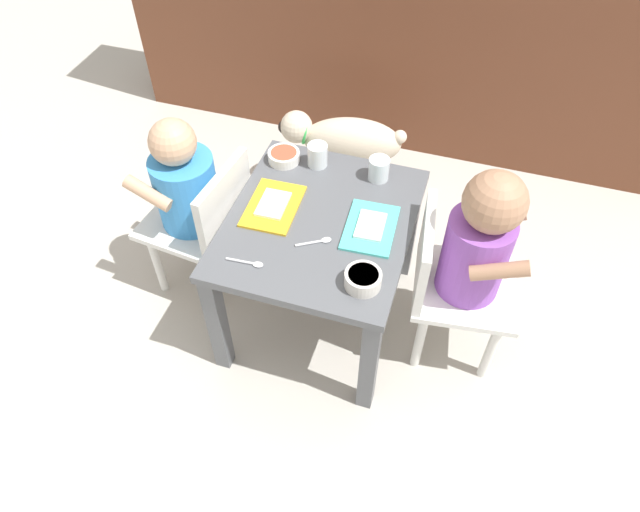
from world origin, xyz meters
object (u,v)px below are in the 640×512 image
(veggie_bowl_far, at_px, (363,279))
(spoon_by_right_tray, at_px, (317,241))
(seated_child_left, at_px, (189,191))
(cereal_bowl_right_side, at_px, (284,156))
(seated_child_right, at_px, (473,249))
(spoon_by_left_tray, at_px, (249,263))
(dining_table, at_px, (320,239))
(dog, at_px, (344,141))
(food_tray_left, at_px, (273,206))
(food_tray_right, at_px, (370,227))
(water_cup_left, at_px, (317,156))
(water_cup_right, at_px, (379,170))

(veggie_bowl_far, bearing_deg, spoon_by_right_tray, 145.84)
(seated_child_left, xyz_separation_m, spoon_by_right_tray, (0.43, -0.11, 0.03))
(cereal_bowl_right_side, xyz_separation_m, spoon_by_right_tray, (0.20, -0.29, -0.01))
(seated_child_left, bearing_deg, cereal_bowl_right_side, 38.34)
(seated_child_right, bearing_deg, veggie_bowl_far, -140.59)
(seated_child_right, distance_m, spoon_by_left_tray, 0.58)
(cereal_bowl_right_side, relative_size, spoon_by_right_tray, 1.04)
(dining_table, relative_size, spoon_by_left_tray, 5.84)
(dining_table, bearing_deg, spoon_by_right_tray, -77.80)
(dining_table, bearing_deg, spoon_by_left_tray, -121.49)
(dog, bearing_deg, cereal_bowl_right_side, -100.52)
(cereal_bowl_right_side, relative_size, spoon_by_left_tray, 0.95)
(spoon_by_left_tray, bearing_deg, food_tray_left, 93.59)
(dog, relative_size, food_tray_right, 2.34)
(veggie_bowl_far, height_order, spoon_by_right_tray, veggie_bowl_far)
(water_cup_left, relative_size, veggie_bowl_far, 0.76)
(dog, xyz_separation_m, food_tray_left, (-0.04, -0.61, 0.21))
(water_cup_right, distance_m, cereal_bowl_right_side, 0.29)
(dining_table, distance_m, water_cup_left, 0.26)
(seated_child_right, bearing_deg, dog, 130.48)
(spoon_by_right_tray, bearing_deg, seated_child_right, 13.99)
(dining_table, relative_size, spoon_by_right_tray, 6.34)
(water_cup_right, bearing_deg, veggie_bowl_far, -81.61)
(food_tray_right, height_order, spoon_by_right_tray, food_tray_right)
(seated_child_left, height_order, food_tray_left, seated_child_left)
(dining_table, distance_m, food_tray_right, 0.16)
(seated_child_right, distance_m, veggie_bowl_far, 0.32)
(spoon_by_left_tray, bearing_deg, dining_table, 58.51)
(dog, bearing_deg, food_tray_left, -93.36)
(dining_table, relative_size, water_cup_right, 8.54)
(dog, relative_size, water_cup_left, 6.68)
(water_cup_right, bearing_deg, spoon_by_right_tray, -107.07)
(veggie_bowl_far, bearing_deg, food_tray_left, 147.91)
(dining_table, xyz_separation_m, spoon_by_right_tray, (0.02, -0.08, 0.08))
(dog, relative_size, spoon_by_right_tray, 5.07)
(seated_child_left, height_order, veggie_bowl_far, seated_child_left)
(food_tray_right, bearing_deg, spoon_by_left_tray, -141.12)
(food_tray_left, height_order, cereal_bowl_right_side, cereal_bowl_right_side)
(veggie_bowl_far, bearing_deg, dog, 108.65)
(seated_child_right, bearing_deg, water_cup_right, 146.59)
(seated_child_right, height_order, water_cup_left, seated_child_right)
(cereal_bowl_right_side, bearing_deg, seated_child_left, -141.66)
(seated_child_right, xyz_separation_m, veggie_bowl_far, (-0.24, -0.20, 0.02))
(dining_table, xyz_separation_m, spoon_by_left_tray, (-0.13, -0.20, 0.08))
(food_tray_right, distance_m, cereal_bowl_right_side, 0.37)
(veggie_bowl_far, bearing_deg, spoon_by_left_tray, -175.99)
(water_cup_left, bearing_deg, dog, 93.62)
(veggie_bowl_far, xyz_separation_m, spoon_by_right_tray, (-0.15, 0.10, -0.02))
(dog, distance_m, spoon_by_left_tray, 0.85)
(seated_child_right, bearing_deg, food_tray_right, -178.39)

